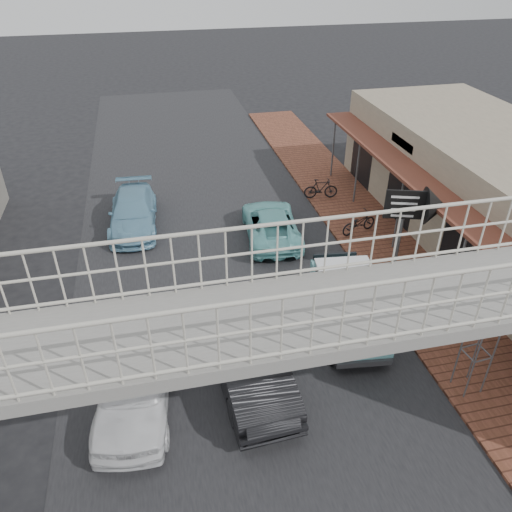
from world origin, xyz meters
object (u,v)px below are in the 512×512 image
angkot_curb (271,224)px  angkot_van (350,301)px  angkot_far (133,212)px  motorcycle_far (321,189)px  street_clock (489,315)px  arrow_sign (432,207)px  white_hatchback (135,381)px  motorcycle_near (359,223)px  dark_sedan (248,357)px

angkot_curb → angkot_van: size_ratio=1.10×
angkot_far → angkot_van: angkot_van is taller
motorcycle_far → street_clock: size_ratio=0.52×
angkot_curb → street_clock: street_clock is taller
motorcycle_far → angkot_curb: bearing=139.9°
street_clock → arrow_sign: (1.22, 4.98, 0.28)m
white_hatchback → motorcycle_far: bearing=57.8°
motorcycle_far → arrow_sign: size_ratio=0.45×
angkot_van → street_clock: size_ratio=1.32×
motorcycle_near → motorcycle_far: (-0.47, 3.33, 0.03)m
motorcycle_near → arrow_sign: bearing=175.5°
angkot_van → arrow_sign: 4.36m
white_hatchback → motorcycle_far: size_ratio=2.91×
dark_sedan → motorcycle_far: 11.46m
angkot_far → dark_sedan: bearing=-69.5°
angkot_far → motorcycle_far: bearing=7.8°
arrow_sign → angkot_far: bearing=165.6°
street_clock → angkot_curb: bearing=103.4°
dark_sedan → street_clock: street_clock is taller
angkot_far → motorcycle_far: angkot_far is taller
angkot_curb → angkot_van: 6.14m
dark_sedan → street_clock: (5.60, -1.70, 1.80)m
motorcycle_near → arrow_sign: (0.82, -3.42, 2.34)m
dark_sedan → street_clock: 6.12m
angkot_curb → arrow_sign: (4.34, -4.00, 2.26)m
angkot_far → arrow_sign: size_ratio=1.33×
white_hatchback → motorcycle_near: (8.98, 6.88, -0.23)m
dark_sedan → arrow_sign: arrow_sign is taller
motorcycle_near → white_hatchback: bearing=109.4°
angkot_curb → motorcycle_near: size_ratio=2.66×
dark_sedan → angkot_curb: dark_sedan is taller
angkot_far → motorcycle_far: (8.39, 0.63, -0.10)m
white_hatchback → dark_sedan: bearing=11.0°
angkot_far → motorcycle_near: (8.86, -2.70, -0.13)m
street_clock → motorcycle_near: bearing=81.5°
angkot_curb → motorcycle_near: bearing=176.4°
angkot_curb → angkot_far: size_ratio=0.96×
white_hatchback → street_clock: (8.59, -1.52, 1.82)m
street_clock → motorcycle_far: bearing=84.6°
white_hatchback → arrow_sign: arrow_sign is taller
angkot_van → motorcycle_near: bearing=71.1°
angkot_far → angkot_van: bearing=-49.2°
angkot_far → street_clock: bearing=-49.1°
white_hatchback → angkot_far: (0.12, 9.58, -0.11)m
motorcycle_near → angkot_far: bearing=55.0°
motorcycle_far → arrow_sign: arrow_sign is taller
motorcycle_far → arrow_sign: 7.26m
white_hatchback → motorcycle_far: 13.29m
white_hatchback → arrow_sign: 10.61m
white_hatchback → motorcycle_near: 11.31m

